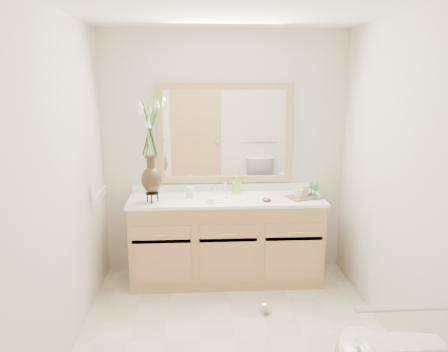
{
  "coord_description": "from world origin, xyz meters",
  "views": [
    {
      "loc": [
        -0.25,
        -2.97,
        1.95
      ],
      "look_at": [
        -0.04,
        0.65,
        1.13
      ],
      "focal_mm": 35.0,
      "sensor_mm": 36.0,
      "label": 1
    }
  ],
  "objects": [
    {
      "name": "floor",
      "position": [
        0.0,
        0.0,
        0.0
      ],
      "size": [
        2.6,
        2.6,
        0.0
      ],
      "primitive_type": "plane",
      "color": "beige",
      "rests_on": "ground"
    },
    {
      "name": "wall_back",
      "position": [
        0.0,
        1.3,
        1.2
      ],
      "size": [
        2.4,
        0.02,
        2.4
      ],
      "primitive_type": "cube",
      "color": "beige",
      "rests_on": "floor"
    },
    {
      "name": "grab_bar",
      "position": [
        0.7,
        -1.27,
        0.95
      ],
      "size": [
        0.55,
        0.03,
        0.03
      ],
      "primitive_type": "cylinder",
      "rotation": [
        0.0,
        1.57,
        0.0
      ],
      "color": "silver",
      "rests_on": "wall_front"
    },
    {
      "name": "vanity",
      "position": [
        0.0,
        1.01,
        0.4
      ],
      "size": [
        1.8,
        0.55,
        0.8
      ],
      "color": "tan",
      "rests_on": "floor"
    },
    {
      "name": "counter",
      "position": [
        0.0,
        1.01,
        0.82
      ],
      "size": [
        1.84,
        0.57,
        0.03
      ],
      "primitive_type": "cube",
      "color": "white",
      "rests_on": "vanity"
    },
    {
      "name": "goblet_back",
      "position": [
        0.82,
        1.03,
        0.93
      ],
      "size": [
        0.06,
        0.06,
        0.13
      ],
      "color": "#236B39",
      "rests_on": "tray"
    },
    {
      "name": "tray",
      "position": [
        0.74,
        0.98,
        0.84
      ],
      "size": [
        0.36,
        0.29,
        0.02
      ],
      "primitive_type": "cube",
      "rotation": [
        0.0,
        0.0,
        0.32
      ],
      "color": "brown",
      "rests_on": "counter"
    },
    {
      "name": "mug_left",
      "position": [
        0.67,
        0.93,
        0.89
      ],
      "size": [
        0.12,
        0.11,
        0.09
      ],
      "primitive_type": "imported",
      "rotation": [
        0.0,
        0.0,
        -0.38
      ],
      "color": "beige",
      "rests_on": "tray"
    },
    {
      "name": "soap_dish",
      "position": [
        -0.15,
        0.87,
        0.84
      ],
      "size": [
        0.11,
        0.11,
        0.03
      ],
      "color": "beige",
      "rests_on": "counter"
    },
    {
      "name": "tumbler",
      "position": [
        -0.34,
        1.06,
        0.88
      ],
      "size": [
        0.08,
        0.08,
        0.1
      ],
      "primitive_type": "cylinder",
      "color": "beige",
      "rests_on": "counter"
    },
    {
      "name": "soap_bottle",
      "position": [
        0.11,
        1.17,
        0.91
      ],
      "size": [
        0.08,
        0.08,
        0.16
      ],
      "primitive_type": "imported",
      "rotation": [
        0.0,
        0.0,
        -0.06
      ],
      "color": "#7CEB37",
      "rests_on": "counter"
    },
    {
      "name": "wall_left",
      "position": [
        -1.2,
        0.0,
        1.2
      ],
      "size": [
        0.02,
        2.6,
        2.4
      ],
      "primitive_type": "cube",
      "color": "beige",
      "rests_on": "floor"
    },
    {
      "name": "purple_dish",
      "position": [
        0.36,
        0.87,
        0.85
      ],
      "size": [
        0.1,
        0.08,
        0.03
      ],
      "primitive_type": "ellipsoid",
      "rotation": [
        0.0,
        0.0,
        -0.15
      ],
      "color": "#4B2571",
      "rests_on": "counter"
    },
    {
      "name": "wall_right",
      "position": [
        1.2,
        0.0,
        1.2
      ],
      "size": [
        0.02,
        2.6,
        2.4
      ],
      "primitive_type": "cube",
      "color": "beige",
      "rests_on": "floor"
    },
    {
      "name": "mug_right",
      "position": [
        0.75,
        1.02,
        0.9
      ],
      "size": [
        0.13,
        0.12,
        0.11
      ],
      "primitive_type": "imported",
      "rotation": [
        0.0,
        0.0,
        0.16
      ],
      "color": "beige",
      "rests_on": "tray"
    },
    {
      "name": "ceiling",
      "position": [
        0.0,
        0.0,
        2.4
      ],
      "size": [
        2.4,
        2.6,
        0.02
      ],
      "primitive_type": "cube",
      "color": "white",
      "rests_on": "wall_back"
    },
    {
      "name": "sink",
      "position": [
        0.0,
        1.0,
        0.78
      ],
      "size": [
        0.38,
        0.34,
        0.23
      ],
      "color": "white",
      "rests_on": "counter"
    },
    {
      "name": "door",
      "position": [
        -0.3,
        -1.29,
        1.0
      ],
      "size": [
        0.8,
        0.03,
        2.0
      ],
      "primitive_type": "cube",
      "color": "tan",
      "rests_on": "floor"
    },
    {
      "name": "goblet_front",
      "position": [
        0.82,
        0.9,
        0.95
      ],
      "size": [
        0.07,
        0.07,
        0.15
      ],
      "color": "#236B39",
      "rests_on": "tray"
    },
    {
      "name": "wall_front",
      "position": [
        0.0,
        -1.3,
        1.2
      ],
      "size": [
        2.4,
        0.02,
        2.4
      ],
      "primitive_type": "cube",
      "color": "beige",
      "rests_on": "floor"
    },
    {
      "name": "switch_plate",
      "position": [
        -1.19,
        0.76,
        0.98
      ],
      "size": [
        0.02,
        0.12,
        0.12
      ],
      "primitive_type": "cube",
      "color": "white",
      "rests_on": "wall_left"
    },
    {
      "name": "mirror",
      "position": [
        0.0,
        1.28,
        1.41
      ],
      "size": [
        1.32,
        0.04,
        0.97
      ],
      "color": "white",
      "rests_on": "wall_back"
    },
    {
      "name": "flower_vase",
      "position": [
        -0.68,
        0.9,
        1.44
      ],
      "size": [
        0.22,
        0.22,
        0.9
      ],
      "rotation": [
        0.0,
        0.0,
        0.43
      ],
      "color": "black",
      "rests_on": "counter"
    }
  ]
}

